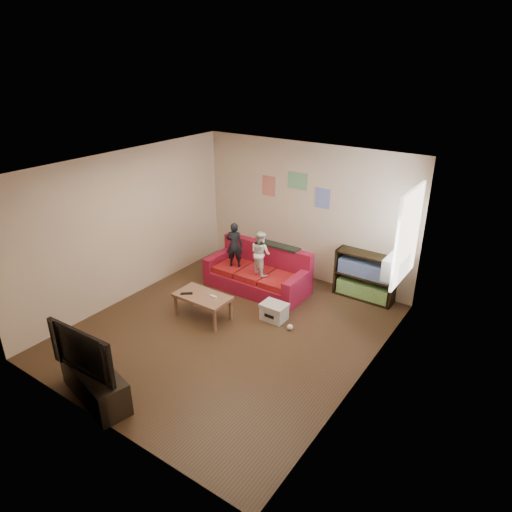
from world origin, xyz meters
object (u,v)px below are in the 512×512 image
Objects in this scene: tv_stand at (95,383)px; coffee_table at (203,298)px; sofa at (259,274)px; file_box at (274,311)px; bookshelf at (365,279)px; television at (88,348)px; child_b at (261,253)px; child_a at (234,245)px.

coffee_table is at bearing 106.77° from tv_stand.
coffee_table is (-0.18, -1.44, 0.08)m from sofa.
coffee_table is at bearing -148.43° from file_box.
bookshelf is 4.93m from television.
child_b is at bearing 100.34° from tv_stand.
file_box is at bearing 130.12° from child_a.
coffee_table is 2.38m from television.
sofa is 1.19m from file_box.
child_a is 0.79× the size of television.
sofa is at bearing 176.35° from child_a.
child_b is 3.67m from tv_stand.
child_b is 0.88× the size of coffee_table.
sofa is 1.75× the size of television.
child_a is 3.69m from tv_stand.
file_box is 3.17m from television.
child_b is at bearing -48.47° from sofa.
file_box is (-0.96, -1.58, -0.25)m from bookshelf.
television is at bearing -112.24° from bookshelf.
tv_stand is at bearing -90.55° from sofa.
television is (0.14, -2.33, 0.42)m from coffee_table.
coffee_table is at bearing -97.07° from sofa.
child_b is 1.97m from bookshelf.
bookshelf is at bearing 22.94° from sofa.
child_a reaches higher than tv_stand.
child_a is 0.80× the size of bookshelf.
child_b is 1.40m from coffee_table.
child_a is 0.60m from child_b.
television is at bearing 72.65° from child_a.
file_box is (1.31, -0.64, -0.70)m from child_a.
child_a is at bearing -157.58° from bookshelf.
child_b is at bearing 75.63° from coffee_table.
television is (-1.86, -4.55, 0.39)m from bookshelf.
child_a is 2.05× the size of file_box.
television reaches higher than file_box.
coffee_table is 0.77× the size of tv_stand.
sofa is 1.46m from coffee_table.
sofa is 2.32× the size of child_b.
bookshelf is 1.87m from file_box.
sofa is at bearing -29.77° from child_b.
file_box is at bearing 71.52° from television.
tv_stand is (-0.90, -2.97, 0.08)m from file_box.
child_a reaches higher than coffee_table.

